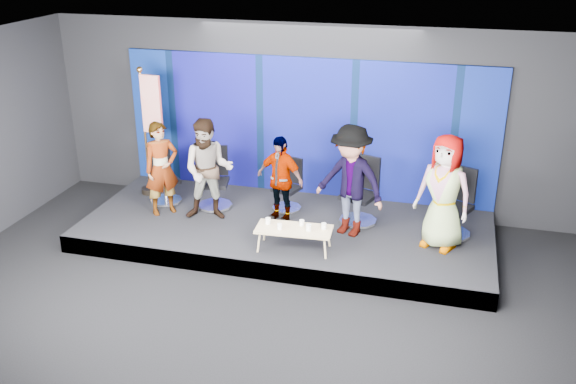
{
  "coord_description": "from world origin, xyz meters",
  "views": [
    {
      "loc": [
        2.65,
        -7.23,
        5.07
      ],
      "look_at": [
        0.06,
        2.4,
        0.92
      ],
      "focal_mm": 40.0,
      "sensor_mm": 36.0,
      "label": 1
    }
  ],
  "objects_px": {
    "panelist_c": "(280,179)",
    "mug_a": "(268,221)",
    "chair_d": "(360,201)",
    "chair_e": "(454,214)",
    "panelist_e": "(444,192)",
    "coffee_table": "(294,230)",
    "mug_d": "(309,227)",
    "flag_stand": "(150,129)",
    "panelist_d": "(350,181)",
    "chair_a": "(164,184)",
    "mug_e": "(324,226)",
    "panelist_a": "(162,169)",
    "chair_b": "(215,188)",
    "mug_b": "(280,227)",
    "mug_c": "(302,223)",
    "panelist_b": "(208,170)",
    "chair_c": "(288,193)"
  },
  "relations": [
    {
      "from": "panelist_a",
      "to": "mug_b",
      "type": "relative_size",
      "value": 18.27
    },
    {
      "from": "chair_a",
      "to": "coffee_table",
      "type": "distance_m",
      "value": 3.07
    },
    {
      "from": "chair_a",
      "to": "panelist_e",
      "type": "xyz_separation_m",
      "value": [
        5.04,
        -0.51,
        0.59
      ]
    },
    {
      "from": "panelist_a",
      "to": "chair_d",
      "type": "relative_size",
      "value": 1.44
    },
    {
      "from": "coffee_table",
      "to": "mug_c",
      "type": "bearing_deg",
      "value": 56.66
    },
    {
      "from": "panelist_e",
      "to": "mug_c",
      "type": "height_order",
      "value": "panelist_e"
    },
    {
      "from": "flag_stand",
      "to": "mug_b",
      "type": "bearing_deg",
      "value": -22.58
    },
    {
      "from": "mug_a",
      "to": "flag_stand",
      "type": "height_order",
      "value": "flag_stand"
    },
    {
      "from": "panelist_d",
      "to": "flag_stand",
      "type": "distance_m",
      "value": 3.97
    },
    {
      "from": "panelist_c",
      "to": "mug_e",
      "type": "xyz_separation_m",
      "value": [
        0.97,
        -0.91,
        -0.35
      ]
    },
    {
      "from": "panelist_a",
      "to": "chair_b",
      "type": "relative_size",
      "value": 1.51
    },
    {
      "from": "mug_b",
      "to": "panelist_e",
      "type": "bearing_deg",
      "value": 18.59
    },
    {
      "from": "panelist_c",
      "to": "mug_a",
      "type": "height_order",
      "value": "panelist_c"
    },
    {
      "from": "mug_b",
      "to": "mug_a",
      "type": "bearing_deg",
      "value": 147.94
    },
    {
      "from": "panelist_c",
      "to": "chair_e",
      "type": "relative_size",
      "value": 1.33
    },
    {
      "from": "chair_e",
      "to": "chair_d",
      "type": "bearing_deg",
      "value": -159.46
    },
    {
      "from": "panelist_b",
      "to": "mug_d",
      "type": "height_order",
      "value": "panelist_b"
    },
    {
      "from": "chair_a",
      "to": "mug_a",
      "type": "relative_size",
      "value": 10.65
    },
    {
      "from": "mug_a",
      "to": "mug_d",
      "type": "xyz_separation_m",
      "value": [
        0.68,
        -0.07,
        0.0
      ]
    },
    {
      "from": "chair_b",
      "to": "panelist_b",
      "type": "xyz_separation_m",
      "value": [
        0.1,
        -0.5,
        0.53
      ]
    },
    {
      "from": "chair_d",
      "to": "panelist_e",
      "type": "bearing_deg",
      "value": -2.38
    },
    {
      "from": "panelist_c",
      "to": "panelist_a",
      "type": "bearing_deg",
      "value": -156.2
    },
    {
      "from": "mug_d",
      "to": "mug_c",
      "type": "bearing_deg",
      "value": 133.91
    },
    {
      "from": "chair_e",
      "to": "mug_c",
      "type": "height_order",
      "value": "chair_e"
    },
    {
      "from": "panelist_c",
      "to": "coffee_table",
      "type": "xyz_separation_m",
      "value": [
        0.52,
        -1.02,
        -0.43
      ]
    },
    {
      "from": "coffee_table",
      "to": "mug_d",
      "type": "bearing_deg",
      "value": -3.89
    },
    {
      "from": "mug_a",
      "to": "panelist_e",
      "type": "bearing_deg",
      "value": 14.15
    },
    {
      "from": "chair_c",
      "to": "panelist_a",
      "type": "bearing_deg",
      "value": -143.41
    },
    {
      "from": "panelist_a",
      "to": "panelist_d",
      "type": "distance_m",
      "value": 3.34
    },
    {
      "from": "panelist_c",
      "to": "mug_b",
      "type": "distance_m",
      "value": 1.2
    },
    {
      "from": "chair_c",
      "to": "mug_b",
      "type": "bearing_deg",
      "value": -62.28
    },
    {
      "from": "panelist_a",
      "to": "chair_d",
      "type": "xyz_separation_m",
      "value": [
        3.45,
        0.52,
        -0.46
      ]
    },
    {
      "from": "chair_d",
      "to": "chair_a",
      "type": "bearing_deg",
      "value": -158.92
    },
    {
      "from": "coffee_table",
      "to": "mug_e",
      "type": "distance_m",
      "value": 0.48
    },
    {
      "from": "chair_a",
      "to": "mug_e",
      "type": "height_order",
      "value": "chair_a"
    },
    {
      "from": "panelist_c",
      "to": "panelist_e",
      "type": "relative_size",
      "value": 0.82
    },
    {
      "from": "chair_a",
      "to": "panelist_c",
      "type": "distance_m",
      "value": 2.34
    },
    {
      "from": "panelist_d",
      "to": "coffee_table",
      "type": "xyz_separation_m",
      "value": [
        -0.74,
        -0.8,
        -0.6
      ]
    },
    {
      "from": "panelist_b",
      "to": "chair_a",
      "type": "bearing_deg",
      "value": 144.3
    },
    {
      "from": "panelist_c",
      "to": "chair_e",
      "type": "xyz_separation_m",
      "value": [
        2.94,
        0.19,
        -0.39
      ]
    },
    {
      "from": "panelist_b",
      "to": "chair_c",
      "type": "relative_size",
      "value": 1.9
    },
    {
      "from": "panelist_d",
      "to": "mug_a",
      "type": "bearing_deg",
      "value": -127.63
    },
    {
      "from": "panelist_c",
      "to": "chair_d",
      "type": "height_order",
      "value": "panelist_c"
    },
    {
      "from": "chair_a",
      "to": "chair_d",
      "type": "bearing_deg",
      "value": -44.22
    },
    {
      "from": "mug_b",
      "to": "mug_c",
      "type": "height_order",
      "value": "mug_b"
    },
    {
      "from": "panelist_a",
      "to": "chair_b",
      "type": "xyz_separation_m",
      "value": [
        0.78,
        0.49,
        -0.47
      ]
    },
    {
      "from": "panelist_a",
      "to": "mug_c",
      "type": "xyz_separation_m",
      "value": [
        2.69,
        -0.64,
        -0.42
      ]
    },
    {
      "from": "chair_a",
      "to": "panelist_a",
      "type": "relative_size",
      "value": 0.62
    },
    {
      "from": "chair_c",
      "to": "mug_c",
      "type": "relative_size",
      "value": 10.53
    },
    {
      "from": "panelist_e",
      "to": "flag_stand",
      "type": "height_order",
      "value": "flag_stand"
    }
  ]
}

